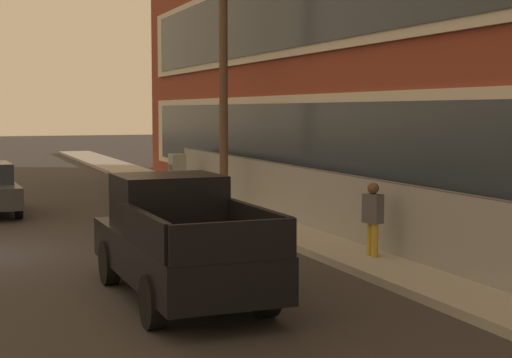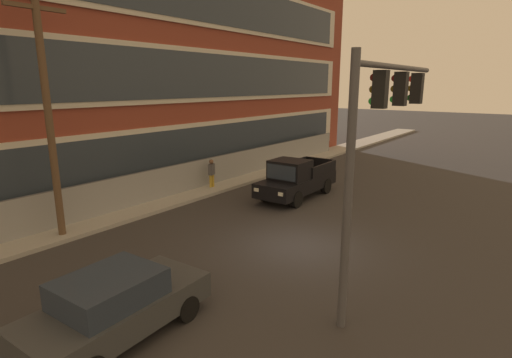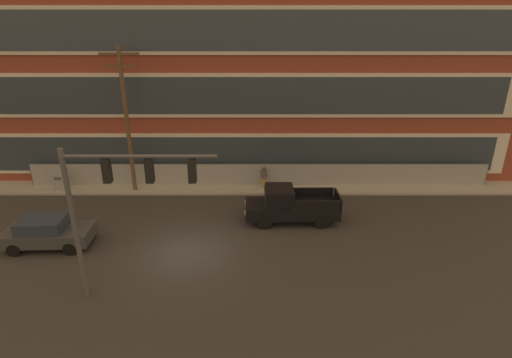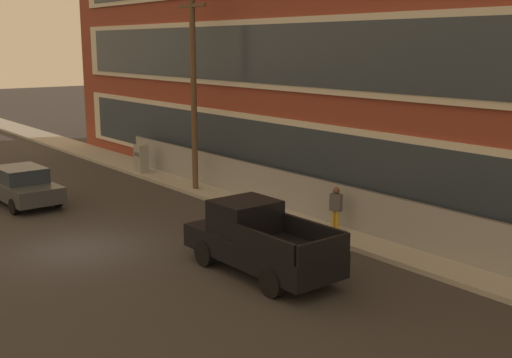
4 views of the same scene
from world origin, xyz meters
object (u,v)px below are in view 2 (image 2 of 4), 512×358
at_px(traffic_signal_mast, 381,125).
at_px(utility_pole_near_corner, 47,100).
at_px(sedan_dark_grey, 115,305).
at_px(pedestrian_near_cabinet, 212,172).
at_px(pickup_truck_black, 296,179).

xyz_separation_m(traffic_signal_mast, utility_pole_near_corner, (-2.84, 10.84, 0.47)).
relative_size(traffic_signal_mast, sedan_dark_grey, 1.47).
relative_size(sedan_dark_grey, utility_pole_near_corner, 0.47).
bearing_deg(traffic_signal_mast, pedestrian_near_cabinet, 62.73).
xyz_separation_m(utility_pole_near_corner, pedestrian_near_cabinet, (8.58, 0.31, -4.15)).
relative_size(pickup_truck_black, sedan_dark_grey, 1.22).
height_order(traffic_signal_mast, utility_pole_near_corner, utility_pole_near_corner).
bearing_deg(pedestrian_near_cabinet, utility_pole_near_corner, -177.93).
height_order(traffic_signal_mast, pedestrian_near_cabinet, traffic_signal_mast).
distance_m(traffic_signal_mast, sedan_dark_grey, 7.59).
bearing_deg(sedan_dark_grey, pedestrian_near_cabinet, 33.33).
distance_m(pickup_truck_black, sedan_dark_grey, 12.65).
xyz_separation_m(sedan_dark_grey, pedestrian_near_cabinet, (10.98, 7.22, 0.18)).
relative_size(pickup_truck_black, utility_pole_near_corner, 0.57).
bearing_deg(utility_pole_near_corner, traffic_signal_mast, -75.34).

